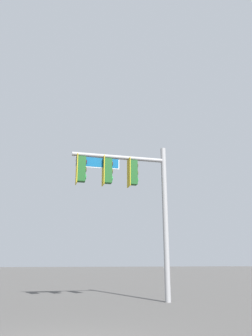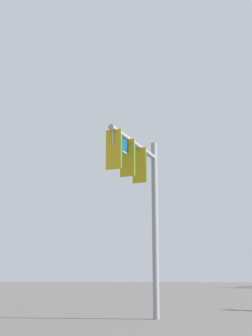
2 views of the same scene
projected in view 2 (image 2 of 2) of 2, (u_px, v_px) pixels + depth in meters
signal_pole_near at (140, 183)px, 16.68m from camera, size 4.24×1.18×6.69m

